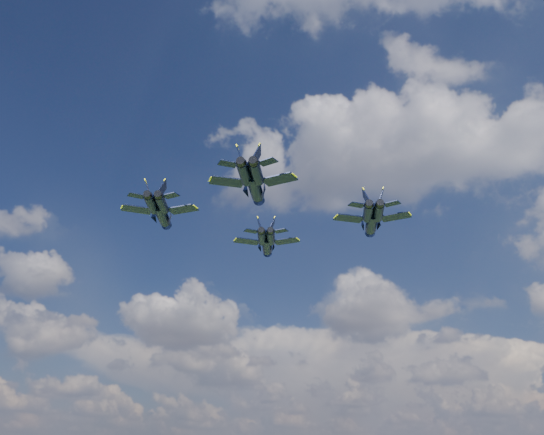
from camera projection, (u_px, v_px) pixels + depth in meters
The scene contains 4 objects.
jet_lead at pixel (267, 245), 117.42m from camera, with size 11.93×16.50×3.90m.
jet_left at pixel (162, 215), 102.54m from camera, with size 12.08×16.77×3.97m.
jet_right at pixel (371, 223), 103.29m from camera, with size 12.53×16.96×3.99m.
jet_slot at pixel (255, 188), 87.23m from camera, with size 12.20×16.49×3.88m.
Camera 1 is at (28.17, -91.60, 19.10)m, focal length 40.00 mm.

